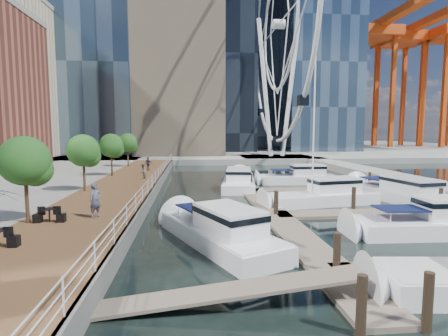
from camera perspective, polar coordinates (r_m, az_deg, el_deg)
ground at (r=16.32m, az=4.85°, el=-14.90°), size 520.00×520.00×0.00m
boardwalk at (r=31.10m, az=-16.96°, el=-4.13°), size 6.00×60.00×1.00m
seawall at (r=30.64m, az=-11.44°, el=-4.14°), size 0.25×60.00×1.00m
land_far at (r=117.16m, az=-4.09°, el=3.34°), size 200.00×114.00×1.00m
breakwater at (r=42.09m, az=27.38°, el=-1.96°), size 4.00×60.00×1.00m
pier at (r=69.27m, az=8.59°, el=1.49°), size 14.00×12.00×1.00m
railing at (r=30.49m, az=-11.67°, el=-2.24°), size 0.10×60.00×1.05m
floating_docks at (r=27.71m, az=17.55°, el=-5.38°), size 16.00×34.00×2.60m
ferris_wheel at (r=71.94m, az=8.93°, el=22.12°), size 5.80×45.60×47.80m
port_cranes at (r=131.95m, az=27.46°, el=11.47°), size 40.00×52.00×38.00m
street_trees at (r=30.30m, az=-22.01°, el=2.65°), size 2.60×42.60×4.60m
yacht_foreground at (r=23.31m, az=31.04°, el=-9.34°), size 9.93×2.96×2.15m
pedestrian_near at (r=20.90m, az=-20.27°, el=-4.99°), size 0.83×0.83×1.94m
pedestrian_mid at (r=36.64m, az=-13.11°, el=-0.51°), size 0.75×0.87×1.56m
pedestrian_far at (r=44.35m, az=-12.26°, el=0.72°), size 1.08×0.90×1.73m
moored_yachts at (r=29.10m, az=14.68°, el=-5.75°), size 21.86×32.32×11.50m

